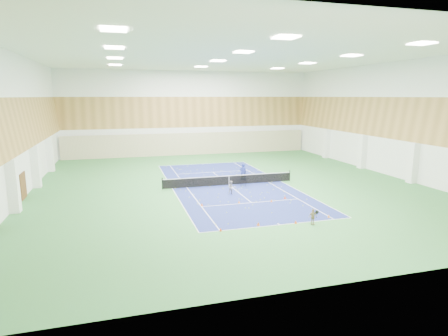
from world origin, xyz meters
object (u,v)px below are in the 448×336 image
object	(u,v)px
coach	(243,173)
child_apron	(313,217)
tennis_net	(229,179)
ball_cart	(243,181)
child_court	(231,188)

from	to	relation	value
coach	child_apron	bearing A→B (deg)	114.50
coach	child_apron	distance (m)	13.27
tennis_net	ball_cart	size ratio (longest dim) A/B	13.42
child_apron	ball_cart	world-z (taller)	child_apron
tennis_net	child_apron	size ratio (longest dim) A/B	11.81
coach	ball_cart	size ratio (longest dim) A/B	1.98
child_court	ball_cart	size ratio (longest dim) A/B	1.26
tennis_net	child_apron	bearing A→B (deg)	-80.10
child_court	child_apron	world-z (taller)	child_court
child_court	ball_cart	distance (m)	3.23
tennis_net	coach	size ratio (longest dim) A/B	6.76
tennis_net	coach	world-z (taller)	coach
coach	child_apron	size ratio (longest dim) A/B	1.75
child_court	ball_cart	bearing A→B (deg)	49.86
coach	child_court	bearing A→B (deg)	82.11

